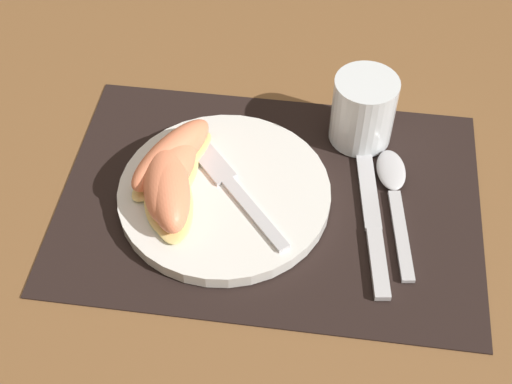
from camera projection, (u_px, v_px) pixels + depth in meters
name	position (u px, v px, depth m)	size (l,w,h in m)	color
ground_plane	(270.00, 200.00, 0.82)	(3.00, 3.00, 0.00)	brown
placemat	(270.00, 199.00, 0.82)	(0.48, 0.33, 0.00)	black
plate	(224.00, 194.00, 0.81)	(0.24, 0.24, 0.02)	white
juice_glass	(363.00, 113.00, 0.85)	(0.08, 0.08, 0.09)	silver
knife	(372.00, 218.00, 0.79)	(0.05, 0.22, 0.01)	#BCBCC1
spoon	(394.00, 186.00, 0.82)	(0.05, 0.19, 0.01)	#BCBCC1
fork	(231.00, 185.00, 0.80)	(0.14, 0.15, 0.00)	#BCBCC1
citrus_wedge_0	(172.00, 157.00, 0.81)	(0.10, 0.14, 0.04)	#F4DB84
citrus_wedge_1	(170.00, 169.00, 0.80)	(0.07, 0.11, 0.04)	#F4DB84
citrus_wedge_2	(166.00, 184.00, 0.78)	(0.07, 0.12, 0.05)	#F4DB84
citrus_wedge_3	(168.00, 189.00, 0.78)	(0.09, 0.14, 0.05)	#F4DB84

